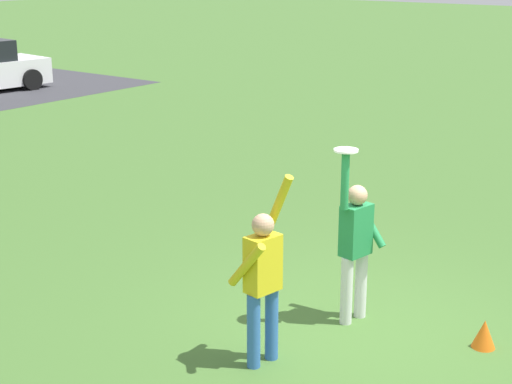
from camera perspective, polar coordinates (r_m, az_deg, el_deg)
The scene contains 5 objects.
ground_plane at distance 9.24m, azimuth 7.21°, elevation -9.83°, with size 120.00×120.00×0.00m, color #426B2D.
person_catcher at distance 9.08m, azimuth 7.23°, elevation -3.57°, with size 0.57×0.49×2.08m.
person_defender at distance 8.06m, azimuth 0.50°, elevation -6.12°, with size 0.59×0.50×2.04m.
frisbee_disc at distance 8.59m, azimuth 6.54°, elevation 3.02°, with size 0.27×0.27×0.02m, color white.
field_cone_orange at distance 9.06m, azimuth 16.20°, elevation -9.85°, with size 0.26×0.26×0.32m, color orange.
Camera 1 is at (-7.25, -3.98, 4.12)m, focal length 55.20 mm.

